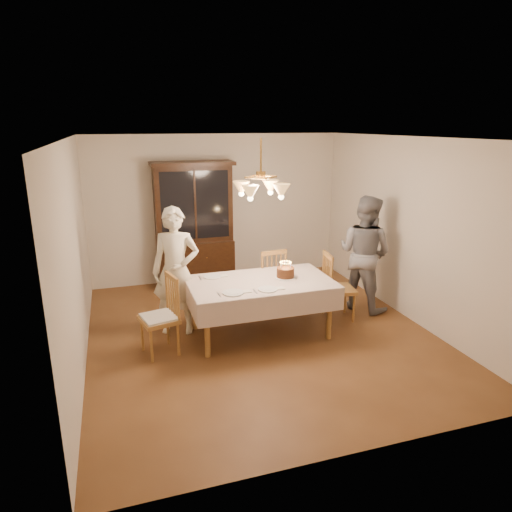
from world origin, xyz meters
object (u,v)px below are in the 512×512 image
object	(u,v)px
dining_table	(261,286)
chair_far_side	(269,283)
elderly_woman	(176,271)
birthday_cake	(285,273)
china_hutch	(194,227)

from	to	relation	value
dining_table	chair_far_side	bearing A→B (deg)	63.17
dining_table	chair_far_side	distance (m)	0.85
dining_table	elderly_woman	size ratio (longest dim) A/B	1.09
chair_far_side	elderly_woman	distance (m)	1.52
birthday_cake	chair_far_side	bearing A→B (deg)	89.62
dining_table	elderly_woman	bearing A→B (deg)	158.27
dining_table	birthday_cake	distance (m)	0.39
elderly_woman	birthday_cake	world-z (taller)	elderly_woman
chair_far_side	elderly_woman	xyz separation A→B (m)	(-1.42, -0.31, 0.43)
elderly_woman	birthday_cake	distance (m)	1.47
china_hutch	elderly_woman	xyz separation A→B (m)	(-0.58, -1.83, -0.17)
dining_table	china_hutch	bearing A→B (deg)	101.79
elderly_woman	chair_far_side	bearing A→B (deg)	29.14
elderly_woman	china_hutch	bearing A→B (deg)	89.34
birthday_cake	china_hutch	bearing A→B (deg)	110.53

